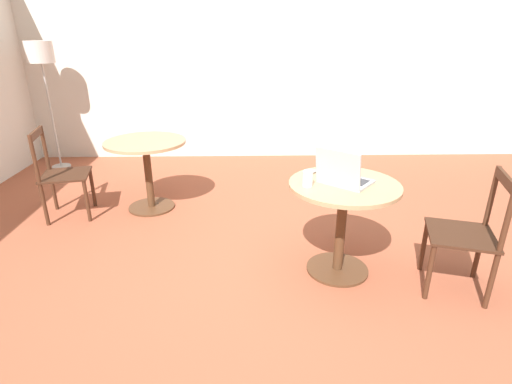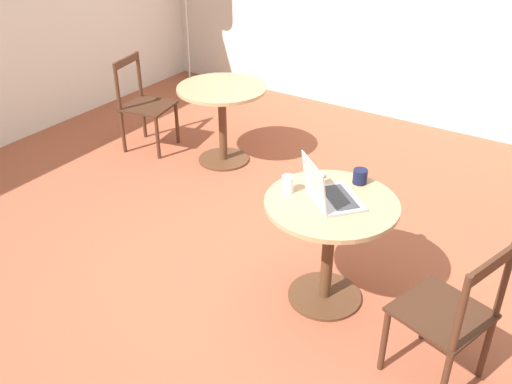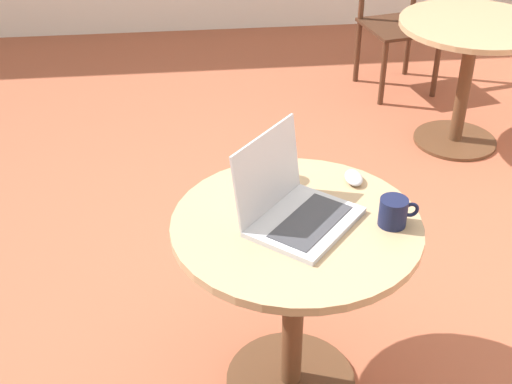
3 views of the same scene
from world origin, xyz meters
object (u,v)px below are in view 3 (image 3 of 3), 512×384
chair_mid_back (397,23)px  mouse (354,178)px  cafe_table_mid (470,54)px  laptop (293,205)px  mug (394,212)px  drinking_glass (272,164)px  cafe_table_near (295,266)px

chair_mid_back → mouse: size_ratio=8.92×
cafe_table_mid → laptop: bearing=-126.3°
cafe_table_mid → laptop: size_ratio=1.78×
mouse → cafe_table_mid: bearing=56.2°
mug → drinking_glass: bearing=137.2°
cafe_table_mid → mug: 2.01m
mouse → mug: size_ratio=0.78×
chair_mid_back → mouse: bearing=-109.8°
chair_mid_back → mug: (-0.77, -2.58, 0.33)m
cafe_table_near → chair_mid_back: (1.07, 2.53, -0.11)m
cafe_table_near → laptop: size_ratio=1.78×
cafe_table_mid → mug: size_ratio=6.28×
drinking_glass → mouse: bearing=-11.9°
chair_mid_back → mouse: chair_mid_back is taller
cafe_table_mid → chair_mid_back: size_ratio=0.90×
mouse → mug: mug is taller
mouse → drinking_glass: bearing=168.1°
drinking_glass → cafe_table_near: bearing=-80.7°
cafe_table_near → cafe_table_mid: (1.24, 1.72, 0.00)m
cafe_table_mid → drinking_glass: size_ratio=7.38×
cafe_table_near → drinking_glass: size_ratio=7.38×
cafe_table_near → cafe_table_mid: bearing=54.2°
laptop → drinking_glass: size_ratio=4.14×
laptop → mouse: size_ratio=4.52×
drinking_glass → chair_mid_back: bearing=63.7°
mouse → drinking_glass: size_ratio=0.92×
cafe_table_mid → drinking_glass: bearing=-131.7°
laptop → mug: laptop is taller
cafe_table_near → drinking_glass: (-0.05, 0.28, 0.23)m
cafe_table_mid → mouse: 1.82m
cafe_table_near → cafe_table_mid: size_ratio=1.00×
mug → drinking_glass: (-0.35, 0.32, 0.01)m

